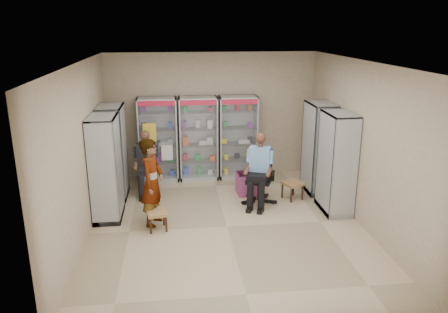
{
  "coord_description": "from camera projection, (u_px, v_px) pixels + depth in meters",
  "views": [
    {
      "loc": [
        -0.92,
        -7.34,
        3.61
      ],
      "look_at": [
        0.03,
        0.7,
        1.15
      ],
      "focal_mm": 35.0,
      "sensor_mm": 36.0,
      "label": 1
    }
  ],
  "objects": [
    {
      "name": "cabinet_right_near",
      "position": [
        337.0,
        163.0,
        8.57
      ],
      "size": [
        0.9,
        0.5,
        2.0
      ],
      "primitive_type": "cube",
      "rotation": [
        0.0,
        0.0,
        1.57
      ],
      "color": "#A3A4AA",
      "rests_on": "floor"
    },
    {
      "name": "cabinet_right_far",
      "position": [
        318.0,
        148.0,
        9.61
      ],
      "size": [
        0.9,
        0.5,
        2.0
      ],
      "primitive_type": "cube",
      "rotation": [
        0.0,
        0.0,
        1.57
      ],
      "color": "#B5B6BD",
      "rests_on": "floor"
    },
    {
      "name": "room_shell",
      "position": [
        227.0,
        123.0,
        7.56
      ],
      "size": [
        5.02,
        6.02,
        3.01
      ],
      "color": "tan",
      "rests_on": "ground"
    },
    {
      "name": "standing_man",
      "position": [
        152.0,
        182.0,
        8.02
      ],
      "size": [
        0.57,
        0.7,
        1.65
      ],
      "primitive_type": "imported",
      "rotation": [
        0.0,
        0.0,
        1.24
      ],
      "color": "gray",
      "rests_on": "floor"
    },
    {
      "name": "cabinet_left_near",
      "position": [
        106.0,
        168.0,
        8.26
      ],
      "size": [
        0.9,
        0.5,
        2.0
      ],
      "primitive_type": "cube",
      "rotation": [
        0.0,
        0.0,
        -1.57
      ],
      "color": "#AEB2B5",
      "rests_on": "floor"
    },
    {
      "name": "woven_stool_a",
      "position": [
        292.0,
        190.0,
        9.38
      ],
      "size": [
        0.5,
        0.5,
        0.38
      ],
      "primitive_type": "cube",
      "rotation": [
        0.0,
        0.0,
        0.41
      ],
      "color": "olive",
      "rests_on": "floor"
    },
    {
      "name": "pink_trunk",
      "position": [
        248.0,
        183.0,
        9.66
      ],
      "size": [
        0.5,
        0.49,
        0.47
      ],
      "primitive_type": "cube",
      "rotation": [
        0.0,
        0.0,
        0.03
      ],
      "color": "#B84982",
      "rests_on": "floor"
    },
    {
      "name": "woven_stool_b",
      "position": [
        157.0,
        221.0,
        7.97
      ],
      "size": [
        0.41,
        0.41,
        0.35
      ],
      "primitive_type": "cube",
      "rotation": [
        0.0,
        0.0,
        0.17
      ],
      "color": "#A07043",
      "rests_on": "floor"
    },
    {
      "name": "floor",
      "position": [
        227.0,
        227.0,
        8.13
      ],
      "size": [
        6.0,
        6.0,
        0.0
      ],
      "primitive_type": "plane",
      "color": "#C5AD89",
      "rests_on": "ground"
    },
    {
      "name": "seated_shopkeeper",
      "position": [
        260.0,
        171.0,
        8.98
      ],
      "size": [
        0.68,
        0.79,
        1.44
      ],
      "primitive_type": null,
      "rotation": [
        0.0,
        0.0,
        -0.39
      ],
      "color": "#78C1EE",
      "rests_on": "floor"
    },
    {
      "name": "cabinet_back_mid",
      "position": [
        198.0,
        139.0,
        10.4
      ],
      "size": [
        0.9,
        0.5,
        2.0
      ],
      "primitive_type": "cube",
      "color": "silver",
      "rests_on": "floor"
    },
    {
      "name": "office_chair",
      "position": [
        259.0,
        177.0,
        9.08
      ],
      "size": [
        0.8,
        0.8,
        1.13
      ],
      "primitive_type": "cube",
      "rotation": [
        0.0,
        0.0,
        -0.39
      ],
      "color": "black",
      "rests_on": "floor"
    },
    {
      "name": "cabinet_back_left",
      "position": [
        158.0,
        140.0,
        10.29
      ],
      "size": [
        0.9,
        0.5,
        2.0
      ],
      "primitive_type": "cube",
      "color": "#A4A7AB",
      "rests_on": "floor"
    },
    {
      "name": "wooden_chair",
      "position": [
        147.0,
        171.0,
        9.72
      ],
      "size": [
        0.42,
        0.42,
        0.94
      ],
      "primitive_type": "cube",
      "color": "#322213",
      "rests_on": "floor"
    },
    {
      "name": "seated_customer",
      "position": [
        147.0,
        164.0,
        9.62
      ],
      "size": [
        0.44,
        0.6,
        1.34
      ],
      "primitive_type": null,
      "color": "black",
      "rests_on": "floor"
    },
    {
      "name": "tea_glass",
      "position": [
        251.0,
        171.0,
        9.6
      ],
      "size": [
        0.07,
        0.07,
        0.11
      ],
      "primitive_type": "cylinder",
      "color": "#501A06",
      "rests_on": "pink_trunk"
    },
    {
      "name": "cabinet_left_far",
      "position": [
        113.0,
        152.0,
        9.3
      ],
      "size": [
        0.9,
        0.5,
        2.0
      ],
      "primitive_type": "cube",
      "rotation": [
        0.0,
        0.0,
        -1.57
      ],
      "color": "#AAACB1",
      "rests_on": "floor"
    },
    {
      "name": "cabinet_back_right",
      "position": [
        238.0,
        138.0,
        10.5
      ],
      "size": [
        0.9,
        0.5,
        2.0
      ],
      "primitive_type": "cube",
      "color": "#B9BDC1",
      "rests_on": "floor"
    }
  ]
}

